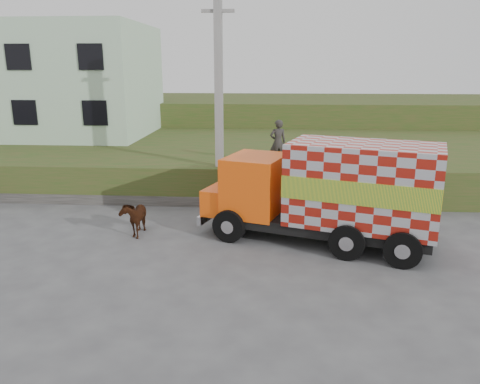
# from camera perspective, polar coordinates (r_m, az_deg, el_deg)

# --- Properties ---
(ground) EXTENTS (120.00, 120.00, 0.00)m
(ground) POSITION_cam_1_polar(r_m,az_deg,el_deg) (14.26, -0.45, -6.66)
(ground) COLOR #474749
(ground) RESTS_ON ground
(embankment) EXTENTS (40.00, 12.00, 1.50)m
(embankment) POSITION_cam_1_polar(r_m,az_deg,el_deg) (23.66, 1.38, 4.06)
(embankment) COLOR #2B4D19
(embankment) RESTS_ON ground
(embankment_far) EXTENTS (40.00, 12.00, 3.00)m
(embankment_far) POSITION_cam_1_polar(r_m,az_deg,el_deg) (35.42, 2.26, 8.97)
(embankment_far) COLOR #2B4D19
(embankment_far) RESTS_ON ground
(retaining_strip) EXTENTS (16.00, 0.50, 0.40)m
(retaining_strip) POSITION_cam_1_polar(r_m,az_deg,el_deg) (18.38, -5.69, -1.03)
(retaining_strip) COLOR #595651
(retaining_strip) RESTS_ON ground
(building) EXTENTS (10.00, 8.00, 6.00)m
(building) POSITION_cam_1_polar(r_m,az_deg,el_deg) (28.83, -21.26, 12.56)
(building) COLOR #A8C4A8
(building) RESTS_ON embankment
(utility_pole) EXTENTS (1.20, 0.30, 8.00)m
(utility_pole) POSITION_cam_1_polar(r_m,az_deg,el_deg) (17.95, -2.59, 11.23)
(utility_pole) COLOR gray
(utility_pole) RESTS_ON ground
(cargo_truck) EXTENTS (7.41, 4.35, 3.15)m
(cargo_truck) POSITION_cam_1_polar(r_m,az_deg,el_deg) (14.32, 10.93, 0.01)
(cargo_truck) COLOR black
(cargo_truck) RESTS_ON ground
(cow) EXTENTS (0.70, 1.43, 1.18)m
(cow) POSITION_cam_1_polar(r_m,az_deg,el_deg) (15.47, -12.75, -2.94)
(cow) COLOR black
(cow) RESTS_ON ground
(pedestrian) EXTENTS (0.73, 0.57, 1.78)m
(pedestrian) POSITION_cam_1_polar(r_m,az_deg,el_deg) (18.51, 4.64, 6.06)
(pedestrian) COLOR #2E2C29
(pedestrian) RESTS_ON embankment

